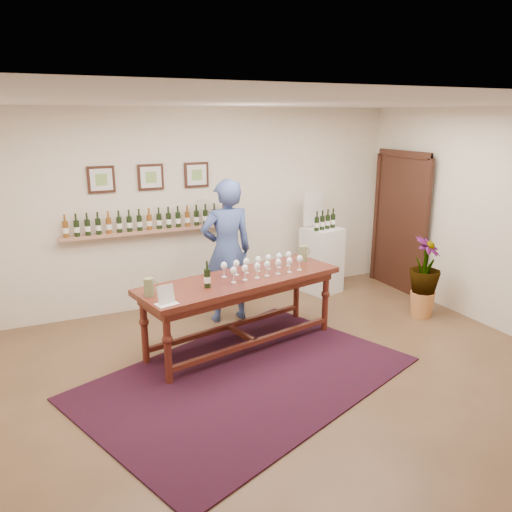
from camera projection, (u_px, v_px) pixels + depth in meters
name	position (u px, v px, depth m)	size (l,w,h in m)	color
ground	(287.00, 371.00, 5.42)	(6.00, 6.00, 0.00)	brown
room_shell	(353.00, 222.00, 7.59)	(6.00, 6.00, 6.00)	silver
rug	(247.00, 378.00, 5.27)	(3.32, 2.21, 0.02)	#420B0D
tasting_table	(241.00, 288.00, 5.83)	(2.55, 1.27, 0.87)	#481D12
table_glasses	(263.00, 266.00, 5.91)	(1.39, 0.32, 0.19)	white
table_bottles	(205.00, 274.00, 5.45)	(0.27, 0.16, 0.29)	black
pitcher_left	(149.00, 287.00, 5.17)	(0.12, 0.12, 0.19)	olive
pitcher_right	(303.00, 254.00, 6.43)	(0.13, 0.13, 0.20)	olive
menu_card	(166.00, 295.00, 4.96)	(0.21, 0.15, 0.19)	silver
display_pedestal	(321.00, 260.00, 7.79)	(0.51, 0.51, 1.02)	white
pedestal_bottles	(325.00, 219.00, 7.54)	(0.31, 0.08, 0.31)	black
info_sign	(313.00, 208.00, 7.68)	(0.42, 0.02, 0.58)	silver
potted_plant	(424.00, 277.00, 6.77)	(0.70, 0.70, 0.97)	#C67C42
person	(227.00, 251.00, 6.58)	(0.70, 0.46, 1.91)	#364981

